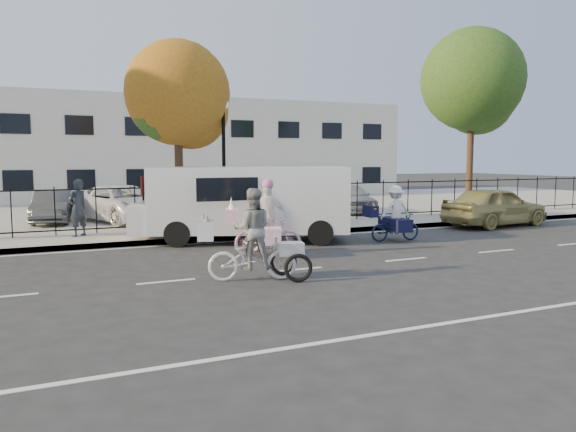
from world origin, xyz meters
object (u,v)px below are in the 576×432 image
lamppost (224,140)px  unicorn_bike (267,228)px  white_van (246,201)px  lot_car_d (350,198)px  lot_car_b (123,203)px  lot_car_c (53,207)px  pedestrian (78,208)px  bull_bike (394,219)px  gold_sedan (495,206)px  zebra_trike (253,245)px

lamppost → unicorn_bike: 5.41m
white_van → lot_car_d: 8.40m
white_van → lot_car_d: white_van is taller
lot_car_b → lot_car_c: lot_car_b is taller
lamppost → pedestrian: lamppost is taller
bull_bike → pedestrian: bearing=70.5°
unicorn_bike → lot_car_c: size_ratio=0.57×
pedestrian → lot_car_d: bearing=157.9°
gold_sedan → lot_car_b: size_ratio=0.88×
lamppost → unicorn_bike: bearing=-95.4°
white_van → pedestrian: white_van is taller
unicorn_bike → lot_car_d: 10.37m
white_van → bull_bike: bearing=-2.0°
unicorn_bike → bull_bike: bearing=-61.4°
zebra_trike → lamppost: bearing=1.6°
lamppost → lot_car_d: bearing=22.8°
white_van → lot_car_b: size_ratio=1.41×
lamppost → lot_car_b: 4.97m
lamppost → gold_sedan: lamppost is taller
gold_sedan → zebra_trike: bearing=106.6°
gold_sedan → lot_car_c: 16.31m
white_van → unicorn_bike: bearing=-77.1°
pedestrian → unicorn_bike: bearing=95.2°
zebra_trike → pedestrian: size_ratio=1.29×
unicorn_bike → lot_car_d: bearing=-23.8°
unicorn_bike → lot_car_b: bearing=35.2°
lot_car_c → lot_car_d: lot_car_d is taller
lamppost → unicorn_bike: (-0.46, -4.84, -2.37)m
zebra_trike → lot_car_b: bearing=20.9°
pedestrian → lot_car_b: 3.92m
bull_bike → white_van: white_van is taller
unicorn_bike → lot_car_b: 8.55m
gold_sedan → pedestrian: (-14.29, 2.49, 0.28)m
zebra_trike → lot_car_d: (8.43, 10.16, 0.05)m
lamppost → gold_sedan: 10.23m
pedestrian → bull_bike: bearing=119.1°
gold_sedan → white_van: bearing=82.2°
unicorn_bike → pedestrian: unicorn_bike is taller
bull_bike → gold_sedan: (5.55, 1.51, 0.06)m
zebra_trike → bull_bike: (5.90, 3.32, -0.07)m
bull_bike → lot_car_b: bull_bike is taller
unicorn_bike → lot_car_b: (-2.39, 8.21, 0.09)m
unicorn_bike → white_van: bearing=10.8°
lamppost → white_van: size_ratio=0.63×
lamppost → bull_bike: 6.25m
zebra_trike → lot_car_d: 13.20m
bull_bike → lot_car_d: (2.53, 6.84, 0.11)m
white_van → lot_car_c: white_van is taller
lot_car_d → gold_sedan: bearing=-49.2°
white_van → gold_sedan: 9.72m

